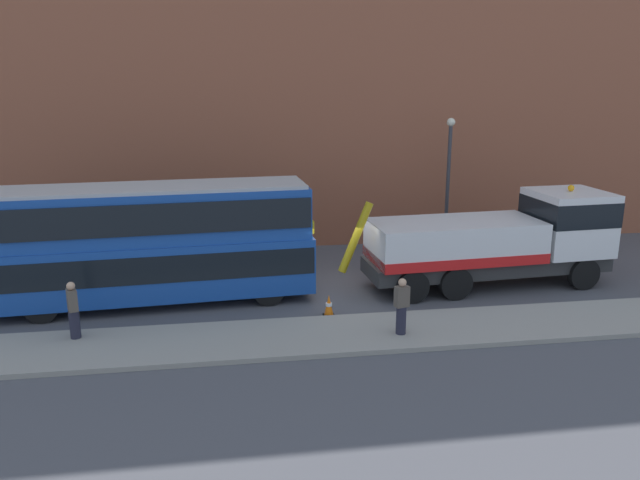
{
  "coord_description": "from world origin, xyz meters",
  "views": [
    {
      "loc": [
        -3.85,
        -21.14,
        7.52
      ],
      "look_at": [
        -0.68,
        -0.37,
        2.0
      ],
      "focal_mm": 34.97,
      "sensor_mm": 36.0,
      "label": 1
    }
  ],
  "objects_px": {
    "recovery_tow_truck": "(500,239)",
    "pedestrian_bystander": "(402,307)",
    "street_lamp": "(448,173)",
    "traffic_cone_near_bus": "(329,306)",
    "double_decker_bus": "(148,240)",
    "pedestrian_onlooker": "(73,311)"
  },
  "relations": [
    {
      "from": "recovery_tow_truck",
      "to": "double_decker_bus",
      "type": "relative_size",
      "value": 0.92
    },
    {
      "from": "traffic_cone_near_bus",
      "to": "street_lamp",
      "type": "bearing_deg",
      "value": 47.63
    },
    {
      "from": "double_decker_bus",
      "to": "pedestrian_onlooker",
      "type": "xyz_separation_m",
      "value": [
        -1.83,
        -3.06,
        -1.25
      ]
    },
    {
      "from": "traffic_cone_near_bus",
      "to": "street_lamp",
      "type": "relative_size",
      "value": 0.12
    },
    {
      "from": "pedestrian_bystander",
      "to": "traffic_cone_near_bus",
      "type": "xyz_separation_m",
      "value": [
        -1.81,
        2.07,
        -0.64
      ]
    },
    {
      "from": "recovery_tow_truck",
      "to": "street_lamp",
      "type": "distance_m",
      "value": 5.2
    },
    {
      "from": "pedestrian_onlooker",
      "to": "pedestrian_bystander",
      "type": "distance_m",
      "value": 9.52
    },
    {
      "from": "pedestrian_onlooker",
      "to": "pedestrian_bystander",
      "type": "bearing_deg",
      "value": -26.92
    },
    {
      "from": "pedestrian_bystander",
      "to": "street_lamp",
      "type": "distance_m",
      "value": 10.51
    },
    {
      "from": "pedestrian_onlooker",
      "to": "traffic_cone_near_bus",
      "type": "relative_size",
      "value": 2.38
    },
    {
      "from": "recovery_tow_truck",
      "to": "traffic_cone_near_bus",
      "type": "relative_size",
      "value": 14.19
    },
    {
      "from": "pedestrian_onlooker",
      "to": "pedestrian_bystander",
      "type": "xyz_separation_m",
      "value": [
        9.45,
        -1.12,
        0.0
      ]
    },
    {
      "from": "traffic_cone_near_bus",
      "to": "double_decker_bus",
      "type": "bearing_deg",
      "value": 160.0
    },
    {
      "from": "double_decker_bus",
      "to": "recovery_tow_truck",
      "type": "bearing_deg",
      "value": -3.67
    },
    {
      "from": "recovery_tow_truck",
      "to": "pedestrian_bystander",
      "type": "distance_m",
      "value": 6.51
    },
    {
      "from": "traffic_cone_near_bus",
      "to": "pedestrian_bystander",
      "type": "bearing_deg",
      "value": -48.78
    },
    {
      "from": "pedestrian_onlooker",
      "to": "street_lamp",
      "type": "bearing_deg",
      "value": 9.46
    },
    {
      "from": "double_decker_bus",
      "to": "traffic_cone_near_bus",
      "type": "relative_size",
      "value": 15.5
    },
    {
      "from": "double_decker_bus",
      "to": "pedestrian_bystander",
      "type": "distance_m",
      "value": 8.78
    },
    {
      "from": "pedestrian_bystander",
      "to": "recovery_tow_truck",
      "type": "bearing_deg",
      "value": -64.05
    },
    {
      "from": "recovery_tow_truck",
      "to": "street_lamp",
      "type": "relative_size",
      "value": 1.75
    },
    {
      "from": "recovery_tow_truck",
      "to": "traffic_cone_near_bus",
      "type": "bearing_deg",
      "value": -166.1
    }
  ]
}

